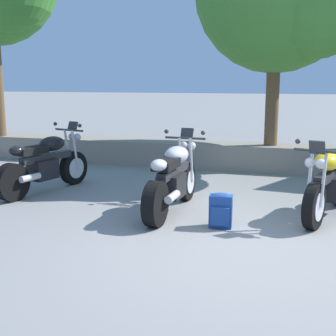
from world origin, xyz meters
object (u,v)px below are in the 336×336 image
object	(u,v)px
motorcycle_black_near_left	(46,164)
rider_backpack	(221,210)
motorcycle_yellow_far_right	(329,183)
motorcycle_silver_centre	(173,180)

from	to	relation	value
motorcycle_black_near_left	rider_backpack	distance (m)	3.47
motorcycle_yellow_far_right	motorcycle_black_near_left	bearing A→B (deg)	178.05
motorcycle_black_near_left	motorcycle_silver_centre	size ratio (longest dim) A/B	0.98
motorcycle_black_near_left	motorcycle_yellow_far_right	bearing A→B (deg)	-1.95
motorcycle_yellow_far_right	motorcycle_silver_centre	bearing A→B (deg)	-169.78
motorcycle_black_near_left	rider_backpack	bearing A→B (deg)	-18.67
motorcycle_silver_centre	motorcycle_yellow_far_right	distance (m)	2.24
motorcycle_silver_centre	motorcycle_yellow_far_right	xyz separation A→B (m)	(2.21, 0.40, 0.00)
motorcycle_yellow_far_right	rider_backpack	world-z (taller)	motorcycle_yellow_far_right
motorcycle_black_near_left	motorcycle_yellow_far_right	distance (m)	4.67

